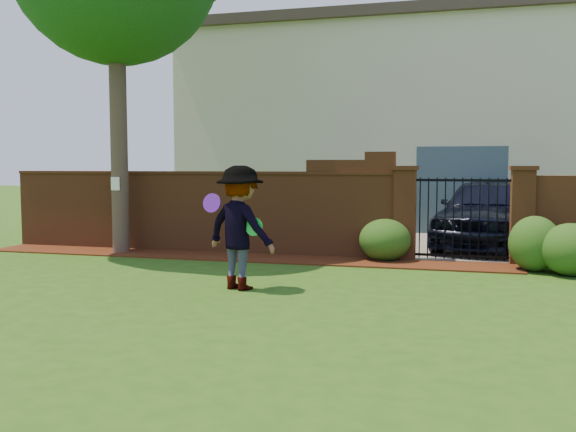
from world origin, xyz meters
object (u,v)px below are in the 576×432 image
(frisbee_purple, at_px, (212,203))
(car, at_px, (486,213))
(frisbee_green, at_px, (254,227))
(man, at_px, (238,228))

(frisbee_purple, bearing_deg, car, 54.32)
(car, height_order, frisbee_green, car)
(man, bearing_deg, frisbee_purple, 30.12)
(frisbee_purple, relative_size, frisbee_green, 1.07)
(frisbee_purple, bearing_deg, man, 8.43)
(man, distance_m, frisbee_green, 0.30)
(man, bearing_deg, frisbee_green, -177.85)
(man, height_order, frisbee_purple, man)
(man, xyz_separation_m, frisbee_purple, (-0.40, -0.06, 0.38))
(car, xyz_separation_m, frisbee_green, (-3.56, -5.95, 0.16))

